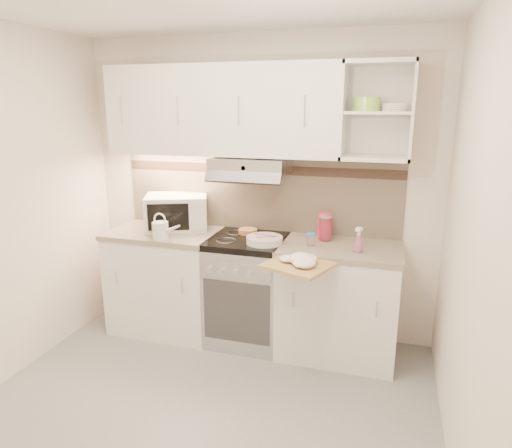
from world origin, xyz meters
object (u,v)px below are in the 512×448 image
at_px(microwave, 177,212).
at_px(cutting_board, 298,265).
at_px(glass_jar, 326,228).
at_px(pink_pitcher, 325,226).
at_px(spray_bottle, 358,242).
at_px(watering_can, 161,230).
at_px(electric_range, 248,290).
at_px(plate_stack, 264,240).

relative_size(microwave, cutting_board, 1.49).
height_order(microwave, glass_jar, microwave).
height_order(microwave, pink_pitcher, microwave).
height_order(pink_pitcher, spray_bottle, pink_pitcher).
bearing_deg(spray_bottle, watering_can, -157.26).
bearing_deg(electric_range, glass_jar, 11.31).
bearing_deg(watering_can, plate_stack, 13.41).
xyz_separation_m(electric_range, spray_bottle, (0.88, -0.11, 0.53)).
distance_m(electric_range, cutting_board, 0.79).
distance_m(pink_pitcher, glass_jar, 0.03).
bearing_deg(glass_jar, microwave, -179.72).
distance_m(electric_range, watering_can, 0.87).
relative_size(electric_range, pink_pitcher, 4.20).
xyz_separation_m(microwave, glass_jar, (1.29, 0.01, -0.04)).
bearing_deg(cutting_board, electric_range, 160.25).
distance_m(microwave, glass_jar, 1.29).
bearing_deg(plate_stack, cutting_board, -45.24).
bearing_deg(pink_pitcher, cutting_board, -81.36).
distance_m(microwave, spray_bottle, 1.58).
bearing_deg(glass_jar, watering_can, -164.84).
bearing_deg(plate_stack, spray_bottle, -0.91).
distance_m(plate_stack, pink_pitcher, 0.50).
relative_size(microwave, glass_jar, 3.02).
distance_m(pink_pitcher, spray_bottle, 0.39).
xyz_separation_m(spray_bottle, cutting_board, (-0.38, -0.33, -0.11)).
xyz_separation_m(electric_range, glass_jar, (0.61, 0.12, 0.55)).
relative_size(electric_range, watering_can, 3.57).
xyz_separation_m(microwave, spray_bottle, (1.57, -0.22, -0.07)).
xyz_separation_m(microwave, plate_stack, (0.85, -0.21, -0.12)).
height_order(microwave, cutting_board, microwave).
xyz_separation_m(glass_jar, spray_bottle, (0.27, -0.23, -0.03)).
distance_m(plate_stack, glass_jar, 0.50).
bearing_deg(watering_can, glass_jar, 20.06).
xyz_separation_m(pink_pitcher, glass_jar, (0.01, -0.03, -0.00)).
distance_m(electric_range, pink_pitcher, 0.83).
height_order(plate_stack, glass_jar, glass_jar).
relative_size(electric_range, spray_bottle, 4.49).
relative_size(watering_can, plate_stack, 0.89).
height_order(watering_can, spray_bottle, watering_can).
distance_m(watering_can, cutting_board, 1.19).
relative_size(electric_range, microwave, 1.44).
relative_size(microwave, plate_stack, 2.20).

